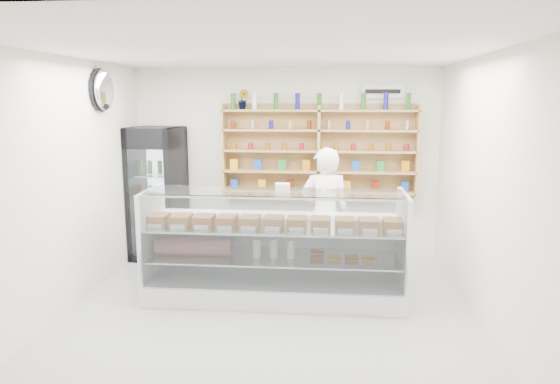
# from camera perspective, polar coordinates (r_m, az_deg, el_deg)

# --- Properties ---
(room) EXTENTS (5.00, 5.00, 5.00)m
(room) POSITION_cam_1_polar(r_m,az_deg,el_deg) (5.04, -1.71, -0.15)
(room) COLOR #A9A9AE
(room) RESTS_ON ground
(display_counter) EXTENTS (3.00, 0.90, 1.31)m
(display_counter) POSITION_cam_1_polar(r_m,az_deg,el_deg) (5.98, -0.63, -8.78)
(display_counter) COLOR white
(display_counter) RESTS_ON floor
(shop_worker) EXTENTS (0.67, 0.48, 1.74)m
(shop_worker) POSITION_cam_1_polar(r_m,az_deg,el_deg) (6.50, 5.14, -2.54)
(shop_worker) COLOR white
(shop_worker) RESTS_ON floor
(drinks_cooler) EXTENTS (0.78, 0.76, 1.95)m
(drinks_cooler) POSITION_cam_1_polar(r_m,az_deg,el_deg) (7.54, -13.80, -0.15)
(drinks_cooler) COLOR black
(drinks_cooler) RESTS_ON floor
(wall_shelving) EXTENTS (2.84, 0.28, 1.33)m
(wall_shelving) POSITION_cam_1_polar(r_m,az_deg,el_deg) (7.30, 4.44, 4.66)
(wall_shelving) COLOR #A27C4C
(wall_shelving) RESTS_ON back_wall
(potted_plant) EXTENTS (0.19, 0.17, 0.29)m
(potted_plant) POSITION_cam_1_polar(r_m,az_deg,el_deg) (7.36, -4.24, 10.51)
(potted_plant) COLOR #1E6626
(potted_plant) RESTS_ON wall_shelving
(security_mirror) EXTENTS (0.15, 0.50, 0.50)m
(security_mirror) POSITION_cam_1_polar(r_m,az_deg,el_deg) (6.72, -19.47, 10.92)
(security_mirror) COLOR silver
(security_mirror) RESTS_ON left_wall
(wall_sign) EXTENTS (0.62, 0.03, 0.20)m
(wall_sign) POSITION_cam_1_polar(r_m,az_deg,el_deg) (7.43, 11.64, 11.19)
(wall_sign) COLOR white
(wall_sign) RESTS_ON back_wall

